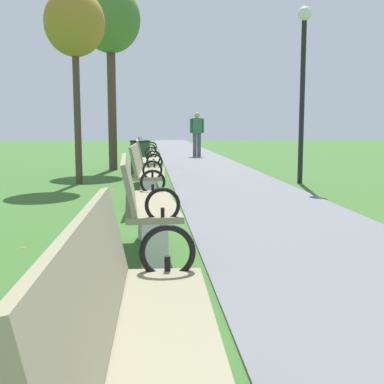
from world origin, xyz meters
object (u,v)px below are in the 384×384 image
Objects in this scene: park_bench_2 at (137,343)px; park_bench_5 at (147,160)px; tree_3 at (110,23)px; park_bench_4 at (146,173)px; tree_2 at (75,25)px; lamp_post at (303,68)px; park_bench_6 at (147,152)px; trash_bin at (140,159)px; pedestrian_walking at (197,132)px; park_bench_3 at (144,204)px.

park_bench_2 is 8.42m from park_bench_5.
park_bench_4 is at bearing -81.53° from tree_3.
tree_2 reaches higher than lamp_post.
park_bench_6 reaches higher than trash_bin.
park_bench_6 is 1.52m from trash_bin.
pedestrian_walking is 7.35m from trash_bin.
park_bench_6 is 0.46× the size of lamp_post.
lamp_post is (3.11, -0.04, 1.82)m from park_bench_5.
park_bench_4 is 0.42× the size of tree_2.
pedestrian_walking reaches higher than park_bench_4.
park_bench_5 is 1.00× the size of park_bench_6.
tree_3 is 5.62× the size of trash_bin.
park_bench_5 is at bearing 90.00° from park_bench_3.
park_bench_6 is at bearing 90.00° from park_bench_2.
lamp_post reaches higher than park_bench_3.
tree_2 reaches higher than park_bench_5.
trash_bin is at bearing 91.21° from park_bench_3.
park_bench_6 is at bearing 135.72° from lamp_post.
park_bench_4 is 5.56m from park_bench_6.
trash_bin is 4.06m from lamp_post.
park_bench_4 is 1.00× the size of pedestrian_walking.
park_bench_3 is at bearing -90.00° from park_bench_4.
pedestrian_walking is 8.79m from lamp_post.
park_bench_5 is at bearing 90.00° from park_bench_2.
park_bench_2 is 1.00× the size of park_bench_6.
lamp_post is (3.11, 5.46, 1.82)m from park_bench_3.
lamp_post is (3.26, -1.52, 1.88)m from trash_bin.
pedestrian_walking is (3.20, 8.21, -2.19)m from tree_2.
park_bench_5 is at bearing 179.30° from lamp_post.
pedestrian_walking is at bearing 74.38° from trash_bin.
park_bench_5 is 0.34× the size of tree_3.
park_bench_2 is 12.37m from tree_3.
park_bench_4 is at bearing -90.00° from park_bench_5.
tree_2 is at bearing 98.91° from park_bench_2.
park_bench_4 is at bearing -64.74° from tree_2.
park_bench_5 is 3.00m from park_bench_6.
park_bench_3 is 1.00× the size of park_bench_5.
park_bench_3 is 14.17m from pedestrian_walking.
park_bench_3 is 6.55m from tree_2.
park_bench_2 is at bearing -89.15° from trash_bin.
lamp_post is (3.11, 2.53, 1.82)m from park_bench_4.
tree_3 is 3.98m from trash_bin.
tree_3 reaches higher than park_bench_3.
park_bench_6 is at bearing 90.00° from park_bench_3.
tree_2 is at bearing -98.61° from tree_3.
tree_2 reaches higher than park_bench_4.
park_bench_6 is 3.98m from tree_2.
park_bench_4 is 4.05m from trash_bin.
tree_3 reaches higher than pedestrian_walking.
pedestrian_walking is (2.73, 5.08, -2.86)m from tree_3.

